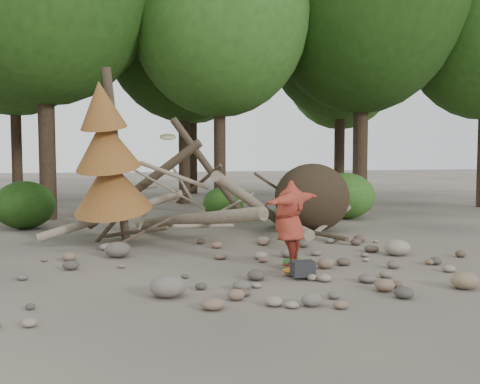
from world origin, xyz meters
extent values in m
plane|color=#514C44|center=(0.00, 0.00, 0.00)|extent=(120.00, 120.00, 0.00)
ellipsoid|color=#332619|center=(2.60, 4.30, 0.99)|extent=(2.20, 1.87, 1.98)
cylinder|color=gray|center=(-1.00, 3.70, 0.55)|extent=(2.61, 5.11, 1.08)
cylinder|color=gray|center=(0.80, 4.20, 0.90)|extent=(3.18, 3.71, 1.90)
cylinder|color=brown|center=(-2.20, 4.60, 1.40)|extent=(3.08, 1.91, 2.49)
cylinder|color=gray|center=(1.60, 3.50, 0.35)|extent=(1.13, 4.98, 0.43)
cylinder|color=brown|center=(-0.30, 4.80, 1.80)|extent=(2.39, 1.03, 2.89)
cylinder|color=gray|center=(-3.00, 4.00, 0.70)|extent=(3.71, 0.86, 1.20)
cylinder|color=#4C3F30|center=(-2.50, 3.50, 0.30)|extent=(1.52, 1.70, 0.49)
cylinder|color=gray|center=(0.20, 4.40, 0.80)|extent=(1.57, 0.85, 0.69)
cylinder|color=#4C3F30|center=(1.80, 4.90, 1.20)|extent=(1.92, 1.25, 1.10)
cylinder|color=gray|center=(-1.20, 4.20, 1.50)|extent=(0.37, 1.42, 0.85)
cylinder|color=#4C3F30|center=(2.20, 3.20, 0.15)|extent=(0.79, 2.54, 0.12)
cylinder|color=gray|center=(-0.80, 3.10, 0.45)|extent=(1.78, 1.11, 0.29)
cylinder|color=#4C3F30|center=(-2.90, 3.80, 2.20)|extent=(0.67, 1.13, 4.35)
cone|color=brown|center=(-3.06, 3.49, 1.50)|extent=(2.06, 2.13, 1.86)
cone|color=brown|center=(-3.16, 3.28, 2.50)|extent=(1.71, 1.78, 1.65)
cone|color=brown|center=(-3.26, 3.09, 3.40)|extent=(1.23, 1.30, 1.41)
cylinder|color=#38281C|center=(-5.00, 9.50, 4.48)|extent=(0.56, 0.56, 8.96)
cylinder|color=#38281C|center=(1.00, 9.20, 3.57)|extent=(0.44, 0.44, 7.14)
ellipsoid|color=#346720|center=(1.00, 9.20, 7.34)|extent=(6.53, 6.53, 7.51)
cylinder|color=#38281C|center=(7.00, 9.80, 4.72)|extent=(0.60, 0.60, 9.45)
cylinder|color=#38281C|center=(-6.50, 13.50, 3.78)|extent=(0.42, 0.42, 7.56)
ellipsoid|color=#346720|center=(-6.50, 13.50, 7.78)|extent=(6.91, 6.91, 7.95)
cylinder|color=#38281C|center=(0.50, 14.20, 4.27)|extent=(0.52, 0.52, 8.54)
ellipsoid|color=#204512|center=(0.50, 14.20, 8.78)|extent=(7.81, 7.81, 10.15)
cylinder|color=#38281C|center=(8.00, 13.80, 4.06)|extent=(0.50, 0.50, 8.12)
ellipsoid|color=#2A5719|center=(8.00, 13.80, 8.35)|extent=(7.42, 7.42, 8.91)
cylinder|color=#38281C|center=(2.00, 20.50, 4.38)|extent=(0.54, 0.54, 8.75)
ellipsoid|color=#346720|center=(2.00, 20.50, 9.00)|extent=(8.00, 8.00, 10.00)
cylinder|color=#38281C|center=(11.00, 20.00, 3.92)|extent=(0.46, 0.46, 7.84)
ellipsoid|color=#2A5719|center=(11.00, 20.00, 8.06)|extent=(7.17, 7.17, 8.60)
ellipsoid|color=#204512|center=(-5.50, 7.20, 0.72)|extent=(1.80, 1.80, 1.44)
ellipsoid|color=#2A5719|center=(0.80, 7.80, 0.56)|extent=(1.40, 1.40, 1.12)
ellipsoid|color=#346720|center=(5.00, 7.00, 0.80)|extent=(2.00, 2.00, 1.60)
imported|color=maroon|center=(0.20, -0.28, 0.91)|extent=(1.87, 1.80, 1.66)
cylinder|color=#898757|center=(-2.17, -0.48, 2.54)|extent=(0.35, 0.33, 0.15)
cube|color=black|center=(0.14, -1.12, 0.13)|extent=(0.41, 0.28, 0.27)
ellipsoid|color=#326E2C|center=(0.30, -0.21, 0.08)|extent=(0.42, 0.35, 0.16)
ellipsoid|color=#BF7220|center=(0.01, -0.83, 0.05)|extent=(0.29, 0.24, 0.11)
ellipsoid|color=#70665D|center=(-2.35, -1.70, 0.17)|extent=(0.58, 0.52, 0.35)
ellipsoid|color=#806A50|center=(2.48, -2.47, 0.14)|extent=(0.47, 0.42, 0.28)
ellipsoid|color=gray|center=(3.02, 0.46, 0.17)|extent=(0.58, 0.52, 0.35)
ellipsoid|color=#58514A|center=(-2.98, 1.84, 0.17)|extent=(0.57, 0.51, 0.34)
camera|label=1|loc=(-3.41, -9.94, 2.23)|focal=40.00mm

